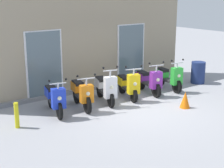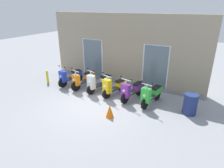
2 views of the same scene
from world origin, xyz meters
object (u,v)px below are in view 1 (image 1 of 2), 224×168
scooter_yellow (128,85)px  curb_bollard (17,115)px  scooter_green (169,77)px  scooter_blue (55,98)px  trash_bin (198,73)px  traffic_cone (185,100)px  scooter_white (105,88)px  scooter_orange (82,93)px  scooter_purple (149,81)px

scooter_yellow → curb_bollard: (-4.05, -0.32, -0.11)m
scooter_green → scooter_yellow: bearing=177.5°
curb_bollard → scooter_yellow: bearing=4.5°
scooter_blue → trash_bin: size_ratio=1.85×
scooter_blue → traffic_cone: 4.01m
scooter_yellow → scooter_green: scooter_yellow is taller
scooter_white → curb_bollard: size_ratio=2.22×
scooter_white → curb_bollard: (-3.14, -0.37, -0.15)m
scooter_yellow → trash_bin: bearing=-1.8°
scooter_yellow → curb_bollard: size_ratio=2.14×
scooter_orange → trash_bin: (5.28, -0.14, -0.06)m
scooter_purple → scooter_yellow: bearing=179.8°
scooter_white → curb_bollard: 3.17m
scooter_yellow → scooter_green: (1.86, -0.08, 0.01)m
scooter_blue → scooter_orange: 0.90m
scooter_white → scooter_green: scooter_white is taller
scooter_purple → trash_bin: 2.53m
scooter_orange → scooter_yellow: (1.82, -0.03, -0.02)m
scooter_white → scooter_purple: bearing=-1.7°
trash_bin → traffic_cone: size_ratio=1.63×
scooter_yellow → scooter_green: 1.86m
scooter_blue → scooter_purple: bearing=-1.3°
scooter_green → traffic_cone: (-1.09, -1.78, -0.21)m
scooter_green → scooter_white: bearing=177.3°
scooter_blue → scooter_yellow: 2.72m
scooter_purple → curb_bollard: size_ratio=2.29×
traffic_cone → scooter_blue: bearing=151.0°
scooter_orange → scooter_white: size_ratio=1.01×
scooter_blue → trash_bin: (6.18, -0.19, -0.06)m
traffic_cone → scooter_orange: bearing=143.9°
scooter_blue → scooter_purple: scooter_purple is taller
scooter_green → traffic_cone: 2.10m
scooter_yellow → traffic_cone: (0.78, -1.86, -0.20)m
scooter_white → scooter_yellow: size_ratio=1.04×
scooter_purple → curb_bollard: 4.99m
scooter_yellow → scooter_blue: bearing=178.3°
scooter_orange → scooter_purple: scooter_purple is taller
scooter_orange → curb_bollard: scooter_orange is taller
scooter_yellow → scooter_white: bearing=176.7°
scooter_white → trash_bin: 4.37m
scooter_yellow → scooter_green: size_ratio=0.95×
scooter_white → traffic_cone: size_ratio=2.99×
traffic_cone → trash_bin: bearing=33.1°
trash_bin → scooter_blue: bearing=178.3°
scooter_blue → curb_bollard: 1.39m
scooter_white → scooter_yellow: scooter_white is taller
scooter_purple → scooter_green: scooter_purple is taller
scooter_orange → traffic_cone: 3.22m
scooter_blue → scooter_white: (1.82, -0.03, 0.01)m
scooter_orange → scooter_white: (0.92, 0.02, 0.02)m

